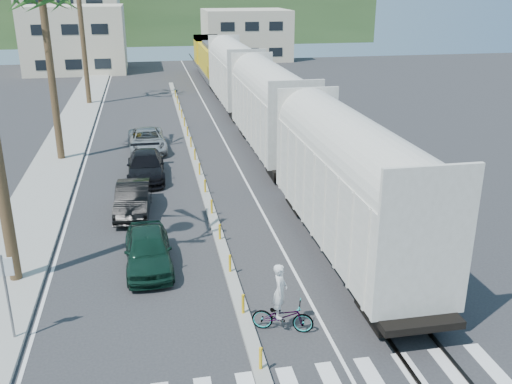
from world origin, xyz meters
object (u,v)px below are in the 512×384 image
at_px(car_lead, 148,250).
at_px(cyclist, 282,310).
at_px(car_second, 133,199).
at_px(street_sign, 6,286).

xyz_separation_m(car_lead, cyclist, (4.16, -5.25, -0.01)).
height_order(car_lead, car_second, car_lead).
bearing_deg(cyclist, car_second, 43.67).
bearing_deg(car_lead, street_sign, -136.64).
distance_m(street_sign, cyclist, 8.55).
distance_m(street_sign, car_lead, 6.11).
relative_size(car_lead, cyclist, 1.83).
xyz_separation_m(car_lead, car_second, (-0.64, 5.88, -0.02)).
xyz_separation_m(car_second, cyclist, (4.80, -11.13, 0.00)).
relative_size(car_lead, car_second, 0.98).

